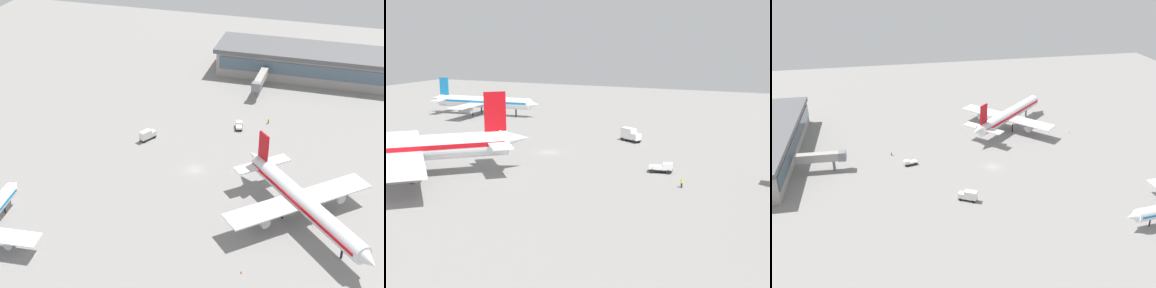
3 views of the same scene
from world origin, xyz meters
TOP-DOWN VIEW (x-y plane):
  - ground at (0.00, 0.00)m, footprint 288.00×288.00m
  - airplane_at_gate at (-32.20, 15.15)m, footprint 39.05×41.31m
  - airplane_taxiing at (40.14, 44.93)m, footprint 31.26×38.85m
  - pushback_tractor at (-6.97, -28.13)m, footprint 2.86×4.67m
  - catering_truck at (19.09, -12.69)m, footprint 4.35×5.82m
  - ground_crew_worker at (-15.64, -34.05)m, footprint 0.58×0.42m

SIDE VIEW (x-z plane):
  - ground at x=0.00m, z-range 0.00..0.00m
  - ground_crew_worker at x=-15.64m, z-range 0.01..1.68m
  - pushback_tractor at x=-6.97m, z-range 0.02..1.92m
  - catering_truck at x=19.09m, z-range 0.05..3.35m
  - airplane_taxiing at x=40.14m, z-range -1.61..10.20m
  - airplane_at_gate at x=-32.20m, z-range -2.13..13.45m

